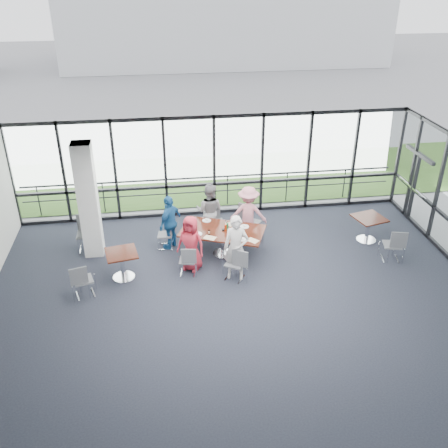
{
  "coord_description": "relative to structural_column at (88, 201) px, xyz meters",
  "views": [
    {
      "loc": [
        -1.72,
        -9.27,
        7.26
      ],
      "look_at": [
        -0.1,
        2.14,
        1.1
      ],
      "focal_mm": 40.0,
      "sensor_mm": 36.0,
      "label": 1
    }
  ],
  "objects": [
    {
      "name": "menu_a",
      "position": [
        3.12,
        -0.92,
        -0.85
      ],
      "size": [
        0.38,
        0.35,
        0.0
      ],
      "primitive_type": "cube",
      "rotation": [
        0.0,
        0.0,
        -0.56
      ],
      "color": "white",
      "rests_on": "main_table"
    },
    {
      "name": "apron",
      "position": [
        3.6,
        7.0,
        -1.62
      ],
      "size": [
        80.0,
        70.0,
        0.02
      ],
      "primitive_type": "cube",
      "color": "gray",
      "rests_on": "ground"
    },
    {
      "name": "chair_main_end",
      "position": [
        1.96,
        0.03,
        -1.19
      ],
      "size": [
        0.45,
        0.45,
        0.81
      ],
      "primitive_type": null,
      "rotation": [
        0.0,
        0.0,
        -1.71
      ],
      "color": "slate",
      "rests_on": "ground"
    },
    {
      "name": "chair_spare_lb",
      "position": [
        -0.22,
        0.2,
        -1.11
      ],
      "size": [
        0.49,
        0.49,
        0.99
      ],
      "primitive_type": null,
      "rotation": [
        0.0,
        0.0,
        3.16
      ],
      "color": "slate",
      "rests_on": "ground"
    },
    {
      "name": "chair_main_fl",
      "position": [
        3.45,
        0.59,
        -1.18
      ],
      "size": [
        0.46,
        0.46,
        0.84
      ],
      "primitive_type": null,
      "rotation": [
        0.0,
        0.0,
        3.0
      ],
      "color": "slate",
      "rests_on": "ground"
    },
    {
      "name": "plate_nl",
      "position": [
        2.81,
        -0.69,
        -0.84
      ],
      "size": [
        0.26,
        0.26,
        0.01
      ],
      "primitive_type": "cylinder",
      "color": "white",
      "rests_on": "main_table"
    },
    {
      "name": "floor",
      "position": [
        3.6,
        -3.0,
        -1.61
      ],
      "size": [
        12.0,
        10.0,
        0.02
      ],
      "primitive_type": "cube",
      "color": "#1F212D",
      "rests_on": "ground"
    },
    {
      "name": "menu_c",
      "position": [
        3.84,
        -0.23,
        -0.85
      ],
      "size": [
        0.39,
        0.34,
        0.0
      ],
      "primitive_type": "cube",
      "rotation": [
        0.0,
        0.0,
        0.38
      ],
      "color": "white",
      "rests_on": "main_table"
    },
    {
      "name": "grass_strip",
      "position": [
        3.6,
        5.0,
        -1.59
      ],
      "size": [
        80.0,
        5.0,
        0.01
      ],
      "primitive_type": "cube",
      "color": "#2D511A",
      "rests_on": "ground"
    },
    {
      "name": "condiment_caddy",
      "position": [
        3.54,
        -0.58,
        -0.83
      ],
      "size": [
        0.1,
        0.07,
        0.04
      ],
      "primitive_type": "cube",
      "color": "black",
      "rests_on": "main_table"
    },
    {
      "name": "tumbler_c",
      "position": [
        3.64,
        -0.3,
        -0.78
      ],
      "size": [
        0.07,
        0.07,
        0.13
      ],
      "primitive_type": "cylinder",
      "color": "white",
      "rests_on": "main_table"
    },
    {
      "name": "ceiling",
      "position": [
        3.6,
        -3.0,
        1.6
      ],
      "size": [
        12.0,
        10.0,
        0.04
      ],
      "primitive_type": "cube",
      "color": "silver",
      "rests_on": "ground"
    },
    {
      "name": "diner_far_left",
      "position": [
        3.26,
        0.5,
        -0.77
      ],
      "size": [
        0.93,
        0.76,
        1.66
      ],
      "primitive_type": "imported",
      "rotation": [
        0.0,
        0.0,
        2.77
      ],
      "color": "gray",
      "rests_on": "ground"
    },
    {
      "name": "tumbler_a",
      "position": [
        3.11,
        -0.74,
        -0.79
      ],
      "size": [
        0.06,
        0.06,
        0.13
      ],
      "primitive_type": "cylinder",
      "color": "white",
      "rests_on": "main_table"
    },
    {
      "name": "diner_end",
      "position": [
        2.12,
        0.03,
        -0.81
      ],
      "size": [
        0.96,
        1.05,
        1.58
      ],
      "primitive_type": "imported",
      "rotation": [
        0.0,
        0.0,
        -2.22
      ],
      "color": "#1B5791",
      "rests_on": "ground"
    },
    {
      "name": "side_table_left",
      "position": [
        0.83,
        -1.35,
        -0.98
      ],
      "size": [
        0.89,
        0.89,
        0.75
      ],
      "rotation": [
        0.0,
        0.0,
        0.18
      ],
      "color": "#361B0E",
      "rests_on": "ground"
    },
    {
      "name": "diner_near_left",
      "position": [
        2.59,
        -1.16,
        -0.84
      ],
      "size": [
        0.88,
        0.79,
        1.52
      ],
      "primitive_type": "imported",
      "rotation": [
        0.0,
        0.0,
        -0.52
      ],
      "color": "#B92636",
      "rests_on": "ground"
    },
    {
      "name": "hangar_main",
      "position": [
        7.6,
        29.0,
        1.4
      ],
      "size": [
        24.0,
        10.0,
        6.0
      ],
      "primitive_type": "cube",
      "color": "silver",
      "rests_on": "ground"
    },
    {
      "name": "plate_fl",
      "position": [
        3.14,
        0.04,
        -0.84
      ],
      "size": [
        0.24,
        0.24,
        0.01
      ],
      "primitive_type": "cylinder",
      "color": "white",
      "rests_on": "main_table"
    },
    {
      "name": "chair_spare_r",
      "position": [
        7.97,
        -1.49,
        -1.14
      ],
      "size": [
        0.55,
        0.55,
        0.92
      ],
      "primitive_type": null,
      "rotation": [
        0.0,
        0.0,
        -0.24
      ],
      "color": "slate",
      "rests_on": "ground"
    },
    {
      "name": "chair_main_fr",
      "position": [
        4.44,
        0.25,
        -1.11
      ],
      "size": [
        0.67,
        0.67,
        0.98
      ],
      "primitive_type": null,
      "rotation": [
        0.0,
        0.0,
        2.51
      ],
      "color": "slate",
      "rests_on": "ground"
    },
    {
      "name": "diner_far_right",
      "position": [
        4.35,
        0.19,
        -0.78
      ],
      "size": [
        1.16,
        0.78,
        1.64
      ],
      "primitive_type": "imported",
      "rotation": [
        0.0,
        0.0,
        2.9
      ],
      "color": "pink",
      "rests_on": "ground"
    },
    {
      "name": "curtain_wall_back",
      "position": [
        3.6,
        2.0,
        0.0
      ],
      "size": [
        12.0,
        0.1,
        3.2
      ],
      "primitive_type": "cube",
      "color": "white",
      "rests_on": "ground"
    },
    {
      "name": "ketchup_bottle",
      "position": [
        3.58,
        -0.6,
        -0.76
      ],
      "size": [
        0.06,
        0.06,
        0.18
      ],
      "primitive_type": "cylinder",
      "color": "#AA2406",
      "rests_on": "main_table"
    },
    {
      "name": "side_table_right",
      "position": [
        7.74,
        -0.4,
        -0.98
      ],
      "size": [
        0.98,
        0.98,
        0.75
      ],
      "rotation": [
        0.0,
        0.0,
        0.25
      ],
      "color": "#361B0E",
      "rests_on": "ground"
    },
    {
      "name": "tumbler_b",
      "position": [
        3.69,
        -0.94,
        -0.78
      ],
      "size": [
        0.07,
        0.07,
        0.14
      ],
      "primitive_type": "cylinder",
      "color": "white",
      "rests_on": "main_table"
    },
    {
      "name": "diner_near_right",
      "position": [
        3.68,
        -1.74,
        -0.73
      ],
      "size": [
        0.73,
        0.61,
        1.73
      ],
      "primitive_type": "imported",
      "rotation": [
        0.0,
        0.0,
        -0.27
      ],
      "color": "silver",
      "rests_on": "ground"
    },
    {
      "name": "chair_main_nr",
      "position": [
        3.64,
        -1.79,
        -1.15
      ],
      "size": [
        0.6,
        0.6,
        0.9
      ],
      "primitive_type": null,
      "rotation": [
        0.0,
        0.0,
        -0.54
      ],
      "color": "slate",
      "rests_on": "ground"
    },
    {
      "name": "exit_door",
      "position": [
        9.6,
        0.75,
        -0.55
      ],
      "size": [
        0.12,
        1.6,
        2.1
      ],
      "primitive_type": "cube",
      "color": "black",
      "rests_on": "ground"
    },
    {
      "name": "tumbler_d",
      "position": [
        2.73,
        -0.42,
        -0.78
      ],
      "size": [
        0.07,
        0.07,
        0.13
      ],
      "primitive_type": "cylinder",
      "color": "white",
      "rests_on": "main_table"
    },
    {
      "name": "menu_b",
      "position": [
        4.21,
        -1.23,
        -0.85
      ],
      "size": [
        0.36,
        0.36,
        0.0
      ],
      "primitive_type": "cube",
      "rotation": [
        0.0,
        0.0,
        -0.82
      ],
      "color": "white",
      "rests_on": "main_table"
    },
    {
      "name": "green_bottle",
      "position": [
        3.64,
        -0.55,
        -0.75
      ],
      "size": [
        0.05,
        0.05,
        0.2
      ],
      "primitive_type": "cylinder",
      "color": "#196E36",
      "rests_on": "main_table"
    },
    {
      "name": "chair_spare_la",
      "position": [
        -0.07,
        -1.99,
        -1.16
      ],
      "size": [
        0.54,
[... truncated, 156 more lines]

